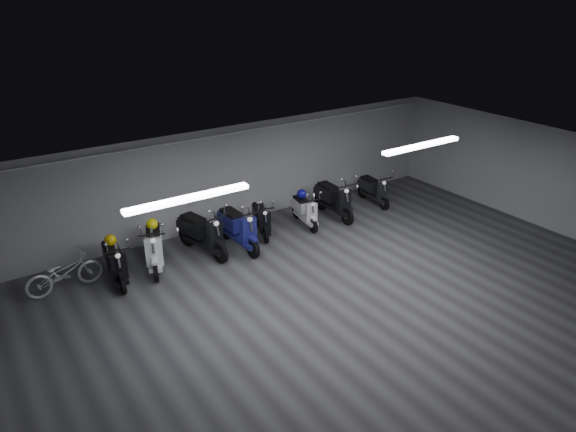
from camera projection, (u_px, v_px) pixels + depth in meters
floor at (346, 301)px, 11.42m from camera, size 14.00×10.00×0.01m
ceiling at (352, 179)px, 10.27m from camera, size 14.00×10.00×0.01m
back_wall at (233, 175)px, 14.64m from camera, size 14.00×0.01×2.80m
right_wall at (547, 178)px, 14.41m from camera, size 0.01×10.00×2.80m
fluor_strip_left at (188, 198)px, 9.53m from camera, size 2.40×0.18×0.08m
fluor_strip_right at (422, 146)px, 12.59m from camera, size 2.40×0.18×0.08m
conduit at (232, 133)px, 14.08m from camera, size 13.60×0.05×0.05m
scooter_1 at (114, 256)px, 11.92m from camera, size 0.75×1.79×1.30m
scooter_2 at (154, 240)px, 12.48m from camera, size 1.28×2.04×1.44m
scooter_3 at (202, 227)px, 13.11m from camera, size 1.10×2.11×1.49m
scooter_4 at (238, 222)px, 13.41m from camera, size 0.74×2.01×1.48m
scooter_5 at (261, 214)px, 14.21m from camera, size 1.03×1.69×1.19m
scooter_6 at (305, 206)px, 14.73m from camera, size 0.78×1.65×1.18m
scooter_8 at (334, 194)px, 15.22m from camera, size 0.73×1.97×1.45m
scooter_9 at (374, 185)px, 16.16m from camera, size 0.73×1.70×1.23m
bicycle at (63, 269)px, 11.62m from camera, size 1.69×0.70×1.07m
helmet_0 at (302, 194)px, 14.81m from camera, size 0.27×0.27×0.27m
helmet_1 at (152, 224)px, 12.59m from camera, size 0.28×0.28×0.28m
helmet_2 at (110, 240)px, 12.00m from camera, size 0.27×0.27×0.27m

